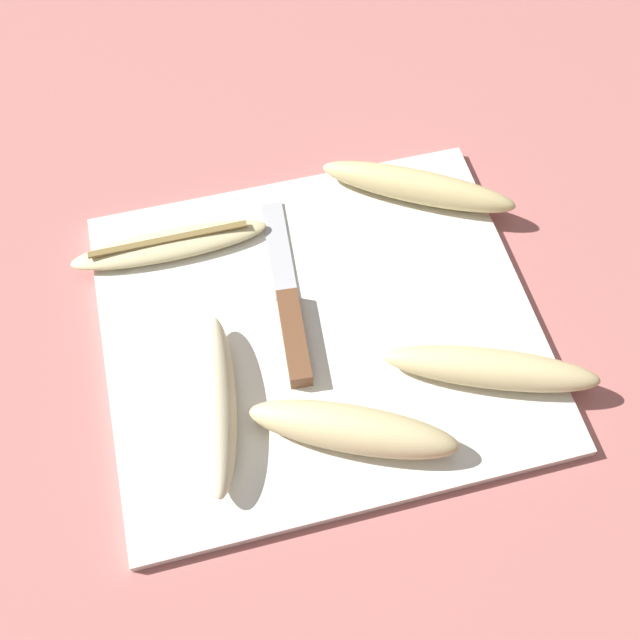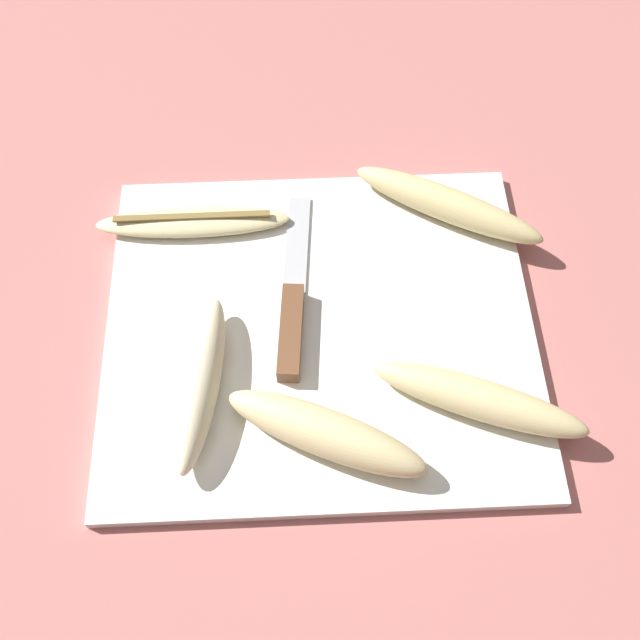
% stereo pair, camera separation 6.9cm
% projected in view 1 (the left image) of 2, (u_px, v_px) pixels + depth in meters
% --- Properties ---
extents(ground_plane, '(4.00, 4.00, 0.00)m').
position_uv_depth(ground_plane, '(320.00, 332.00, 0.71)').
color(ground_plane, '#B76B66').
extents(cutting_board, '(0.40, 0.35, 0.01)m').
position_uv_depth(cutting_board, '(320.00, 328.00, 0.70)').
color(cutting_board, white).
rests_on(cutting_board, ground_plane).
extents(knife, '(0.04, 0.21, 0.02)m').
position_uv_depth(knife, '(291.00, 320.00, 0.69)').
color(knife, brown).
rests_on(knife, cutting_board).
extents(banana_mellow_near, '(0.19, 0.10, 0.03)m').
position_uv_depth(banana_mellow_near, '(491.00, 369.00, 0.66)').
color(banana_mellow_near, beige).
rests_on(banana_mellow_near, cutting_board).
extents(banana_spotted_left, '(0.19, 0.13, 0.03)m').
position_uv_depth(banana_spotted_left, '(418.00, 187.00, 0.76)').
color(banana_spotted_left, '#DBC684').
rests_on(banana_spotted_left, cutting_board).
extents(banana_ripe_center, '(0.18, 0.11, 0.04)m').
position_uv_depth(banana_ripe_center, '(354.00, 429.00, 0.62)').
color(banana_ripe_center, beige).
rests_on(banana_ripe_center, cutting_board).
extents(banana_bright_far, '(0.06, 0.17, 0.04)m').
position_uv_depth(banana_bright_far, '(217.00, 403.00, 0.64)').
color(banana_bright_far, beige).
rests_on(banana_bright_far, cutting_board).
extents(banana_soft_right, '(0.19, 0.04, 0.02)m').
position_uv_depth(banana_soft_right, '(170.00, 245.00, 0.73)').
color(banana_soft_right, beige).
rests_on(banana_soft_right, cutting_board).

